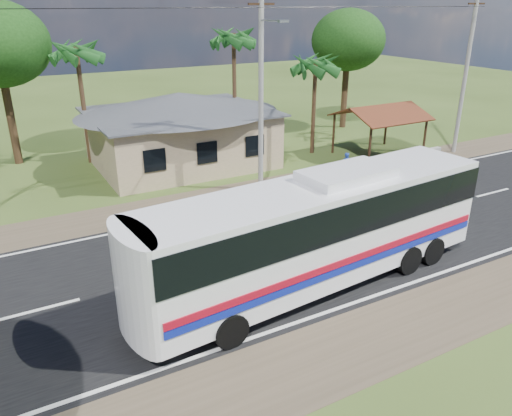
{
  "coord_description": "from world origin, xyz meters",
  "views": [
    {
      "loc": [
        -9.5,
        -15.59,
        9.38
      ],
      "look_at": [
        -0.32,
        1.0,
        1.54
      ],
      "focal_mm": 35.0,
      "sensor_mm": 36.0,
      "label": 1
    }
  ],
  "objects_px": {
    "coach_bus": "(320,224)",
    "person": "(346,165)",
    "waiting_shed": "(381,114)",
    "motorcycle": "(426,162)"
  },
  "relations": [
    {
      "from": "waiting_shed",
      "to": "person",
      "type": "bearing_deg",
      "value": -150.98
    },
    {
      "from": "waiting_shed",
      "to": "coach_bus",
      "type": "distance_m",
      "value": 17.43
    },
    {
      "from": "coach_bus",
      "to": "motorcycle",
      "type": "distance_m",
      "value": 15.76
    },
    {
      "from": "waiting_shed",
      "to": "motorcycle",
      "type": "xyz_separation_m",
      "value": [
        0.51,
        -3.74,
        -2.27
      ]
    },
    {
      "from": "coach_bus",
      "to": "person",
      "type": "distance_m",
      "value": 12.29
    },
    {
      "from": "coach_bus",
      "to": "person",
      "type": "xyz_separation_m",
      "value": [
        8.3,
        8.91,
        -1.63
      ]
    },
    {
      "from": "motorcycle",
      "to": "person",
      "type": "distance_m",
      "value": 5.38
    },
    {
      "from": "person",
      "to": "waiting_shed",
      "type": "bearing_deg",
      "value": -149.89
    },
    {
      "from": "waiting_shed",
      "to": "person",
      "type": "relative_size",
      "value": 3.54
    },
    {
      "from": "waiting_shed",
      "to": "motorcycle",
      "type": "bearing_deg",
      "value": -82.25
    }
  ]
}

